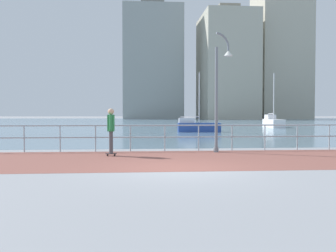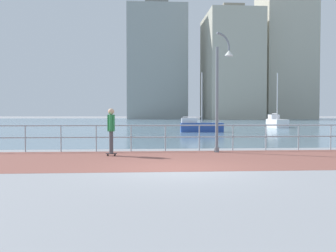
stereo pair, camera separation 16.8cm
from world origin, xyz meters
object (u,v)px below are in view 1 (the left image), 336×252
skateboarder (111,127)px  sailboat_navy (198,126)px  lamppost (220,86)px  sailboat_blue (273,122)px

skateboarder → sailboat_navy: size_ratio=0.36×
lamppost → sailboat_navy: size_ratio=0.99×
skateboarder → sailboat_navy: bearing=70.7°
lamppost → sailboat_navy: bearing=84.1°
lamppost → skateboarder: bearing=-166.1°
lamppost → sailboat_blue: sailboat_blue is taller
skateboarder → sailboat_blue: size_ratio=0.30×
lamppost → skateboarder: lamppost is taller
skateboarder → sailboat_navy: (5.89, 16.81, -0.58)m
lamppost → sailboat_blue: (11.15, 24.51, -2.08)m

